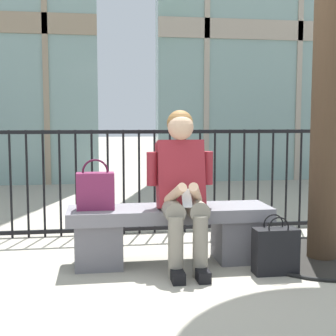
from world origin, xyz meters
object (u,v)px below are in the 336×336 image
at_px(handbag_on_bench, 96,190).
at_px(shopping_bag, 275,250).
at_px(seated_person_with_phone, 182,184).
at_px(stone_bench, 170,229).

distance_m(handbag_on_bench, shopping_bag, 1.43).
bearing_deg(handbag_on_bench, seated_person_with_phone, -10.29).
relative_size(stone_bench, shopping_bag, 3.65).
distance_m(stone_bench, shopping_bag, 0.83).
distance_m(stone_bench, seated_person_with_phone, 0.41).
relative_size(handbag_on_bench, shopping_bag, 0.89).
height_order(handbag_on_bench, shopping_bag, handbag_on_bench).
relative_size(seated_person_with_phone, handbag_on_bench, 3.11).
xyz_separation_m(seated_person_with_phone, handbag_on_bench, (-0.65, 0.12, -0.05)).
distance_m(seated_person_with_phone, shopping_bag, 0.85).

